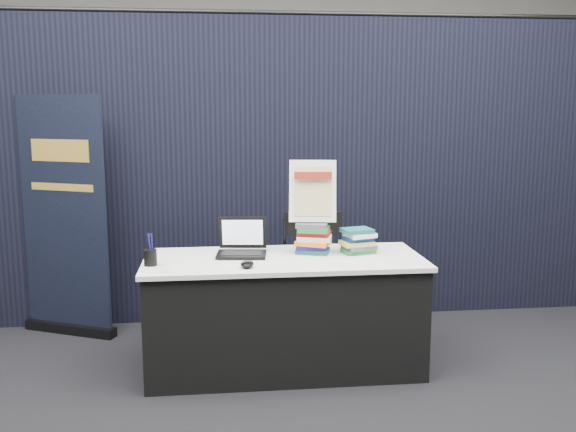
{
  "coord_description": "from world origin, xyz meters",
  "views": [
    {
      "loc": [
        -0.43,
        -3.47,
        1.73
      ],
      "look_at": [
        0.03,
        0.55,
        1.02
      ],
      "focal_mm": 40.0,
      "sensor_mm": 36.0,
      "label": 1
    }
  ],
  "objects_px": {
    "laptop": "(241,246)",
    "book_stack_tall": "(313,238)",
    "stacking_chair": "(317,276)",
    "info_sign": "(313,192)",
    "pullup_banner": "(65,230)",
    "display_table": "(284,313)",
    "book_stack_short": "(358,241)"
  },
  "relations": [
    {
      "from": "info_sign",
      "to": "pullup_banner",
      "type": "distance_m",
      "value": 1.94
    },
    {
      "from": "laptop",
      "to": "book_stack_tall",
      "type": "distance_m",
      "value": 0.48
    },
    {
      "from": "display_table",
      "to": "info_sign",
      "type": "height_order",
      "value": "info_sign"
    },
    {
      "from": "pullup_banner",
      "to": "stacking_chair",
      "type": "distance_m",
      "value": 1.92
    },
    {
      "from": "laptop",
      "to": "book_stack_short",
      "type": "distance_m",
      "value": 0.78
    },
    {
      "from": "stacking_chair",
      "to": "laptop",
      "type": "bearing_deg",
      "value": -157.03
    },
    {
      "from": "laptop",
      "to": "info_sign",
      "type": "distance_m",
      "value": 0.59
    },
    {
      "from": "display_table",
      "to": "book_stack_tall",
      "type": "bearing_deg",
      "value": 26.01
    },
    {
      "from": "info_sign",
      "to": "pullup_banner",
      "type": "relative_size",
      "value": 0.23
    },
    {
      "from": "laptop",
      "to": "stacking_chair",
      "type": "xyz_separation_m",
      "value": [
        0.53,
        0.19,
        -0.27
      ]
    },
    {
      "from": "book_stack_short",
      "to": "display_table",
      "type": "bearing_deg",
      "value": -171.8
    },
    {
      "from": "display_table",
      "to": "laptop",
      "type": "bearing_deg",
      "value": 158.54
    },
    {
      "from": "pullup_banner",
      "to": "info_sign",
      "type": "bearing_deg",
      "value": 2.79
    },
    {
      "from": "laptop",
      "to": "book_stack_short",
      "type": "bearing_deg",
      "value": 3.93
    },
    {
      "from": "laptop",
      "to": "stacking_chair",
      "type": "distance_m",
      "value": 0.63
    },
    {
      "from": "book_stack_tall",
      "to": "info_sign",
      "type": "bearing_deg",
      "value": 90.0
    },
    {
      "from": "info_sign",
      "to": "stacking_chair",
      "type": "relative_size",
      "value": 0.44
    },
    {
      "from": "display_table",
      "to": "stacking_chair",
      "type": "distance_m",
      "value": 0.43
    },
    {
      "from": "laptop",
      "to": "book_stack_short",
      "type": "height_order",
      "value": "laptop"
    },
    {
      "from": "book_stack_short",
      "to": "book_stack_tall",
      "type": "bearing_deg",
      "value": 174.66
    },
    {
      "from": "display_table",
      "to": "book_stack_short",
      "type": "xyz_separation_m",
      "value": [
        0.5,
        0.07,
        0.46
      ]
    },
    {
      "from": "info_sign",
      "to": "stacking_chair",
      "type": "height_order",
      "value": "info_sign"
    },
    {
      "from": "book_stack_short",
      "to": "pullup_banner",
      "type": "xyz_separation_m",
      "value": [
        -2.06,
        0.78,
        -0.03
      ]
    },
    {
      "from": "display_table",
      "to": "pullup_banner",
      "type": "xyz_separation_m",
      "value": [
        -1.56,
        0.85,
        0.42
      ]
    },
    {
      "from": "laptop",
      "to": "pullup_banner",
      "type": "height_order",
      "value": "pullup_banner"
    },
    {
      "from": "book_stack_tall",
      "to": "stacking_chair",
      "type": "bearing_deg",
      "value": 73.74
    },
    {
      "from": "book_stack_short",
      "to": "pullup_banner",
      "type": "relative_size",
      "value": 0.13
    },
    {
      "from": "pullup_banner",
      "to": "book_stack_short",
      "type": "bearing_deg",
      "value": 4.3
    },
    {
      "from": "info_sign",
      "to": "laptop",
      "type": "bearing_deg",
      "value": -168.75
    },
    {
      "from": "laptop",
      "to": "pullup_banner",
      "type": "bearing_deg",
      "value": 156.53
    },
    {
      "from": "display_table",
      "to": "pullup_banner",
      "type": "bearing_deg",
      "value": 151.45
    },
    {
      "from": "display_table",
      "to": "pullup_banner",
      "type": "relative_size",
      "value": 1.0
    }
  ]
}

